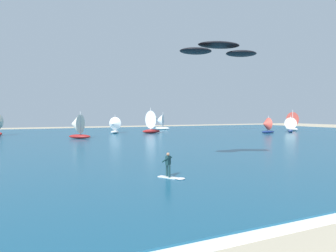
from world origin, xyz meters
TOP-DOWN VIEW (x-y plane):
  - ocean at (0.00, 51.92)m, footprint 160.00×90.00m
  - shoreline_foam at (0.30, 7.09)m, footprint 101.02×2.02m
  - kitesurfer at (-1.32, 16.57)m, footprint 1.48×1.97m
  - kite at (4.78, 19.77)m, footprint 7.01×3.39m
  - sailboat_mid_left at (9.56, 65.19)m, footprint 3.49×3.58m
  - sailboat_far_right at (48.05, 51.75)m, footprint 3.48×3.29m
  - sailboat_heeled_over at (39.82, 51.07)m, footprint 3.37×2.90m
  - sailboat_center_horizon at (17.87, 62.59)m, footprint 4.96×4.33m
  - sailboat_anchored_offshore at (25.82, 76.21)m, footprint 4.25×3.99m
  - sailboat_far_left at (-0.44, 54.11)m, footprint 4.21×4.00m
  - sailboat_mid_right at (53.86, 57.17)m, footprint 4.10×4.71m

SIDE VIEW (x-z plane):
  - shoreline_foam at x=0.30m, z-range 0.00..0.01m
  - ocean at x=0.00m, z-range 0.00..0.10m
  - kitesurfer at x=-1.32m, z-range -0.13..1.54m
  - sailboat_heeled_over at x=39.82m, z-range -0.06..3.80m
  - sailboat_far_right at x=48.05m, z-range -0.06..3.81m
  - sailboat_mid_left at x=9.56m, z-range -0.07..3.94m
  - sailboat_far_left at x=-0.44m, z-range -0.10..4.60m
  - sailboat_anchored_offshore at x=25.82m, z-range -0.10..4.63m
  - sailboat_mid_right at x=53.86m, z-range -0.12..5.20m
  - sailboat_center_horizon at x=17.87m, z-range -0.13..5.46m
  - kite at x=4.78m, z-range 9.15..10.17m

